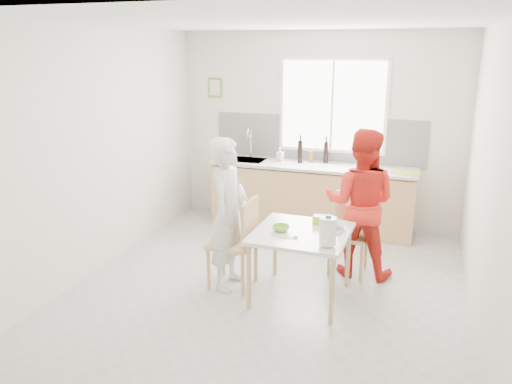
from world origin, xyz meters
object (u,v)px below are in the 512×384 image
(person_red, at_px, (360,203))
(milk_jug, at_px, (328,231))
(wine_bottle_a, at_px, (300,152))
(dining_table, at_px, (301,239))
(person_white, at_px, (229,214))
(bowl_green, at_px, (281,228))
(bowl_white, at_px, (337,225))
(chair_left, at_px, (239,239))
(wine_bottle_b, at_px, (326,152))
(chair_far, at_px, (350,229))

(person_red, height_order, milk_jug, person_red)
(wine_bottle_a, bearing_deg, person_red, -52.77)
(dining_table, distance_m, person_white, 0.80)
(bowl_green, bearing_deg, person_white, 173.71)
(bowl_white, bearing_deg, person_white, -168.46)
(chair_left, distance_m, person_white, 0.29)
(person_white, bearing_deg, bowl_green, -94.87)
(dining_table, distance_m, bowl_green, 0.23)
(dining_table, relative_size, person_white, 0.59)
(person_white, height_order, bowl_white, person_white)
(bowl_white, xyz_separation_m, wine_bottle_b, (-0.51, 1.98, 0.33))
(chair_left, height_order, person_white, person_white)
(milk_jug, height_order, wine_bottle_a, wine_bottle_a)
(dining_table, bearing_deg, wine_bottle_a, 104.60)
(milk_jug, bearing_deg, wine_bottle_b, 103.23)
(chair_far, relative_size, person_red, 0.55)
(chair_left, distance_m, bowl_white, 1.03)
(chair_left, relative_size, bowl_white, 4.76)
(bowl_green, bearing_deg, dining_table, 12.62)
(chair_left, bearing_deg, wine_bottle_a, 177.88)
(person_white, bearing_deg, bowl_white, -77.05)
(chair_left, xyz_separation_m, bowl_white, (0.98, 0.23, 0.20))
(dining_table, relative_size, wine_bottle_a, 2.97)
(dining_table, relative_size, chair_left, 0.97)
(dining_table, xyz_separation_m, wine_bottle_a, (-0.55, 2.10, 0.44))
(dining_table, height_order, person_red, person_red)
(milk_jug, bearing_deg, dining_table, 139.20)
(person_red, bearing_deg, milk_jug, 83.14)
(wine_bottle_b, bearing_deg, wine_bottle_a, -160.29)
(milk_jug, bearing_deg, chair_far, 88.66)
(bowl_green, bearing_deg, chair_left, 172.59)
(chair_left, xyz_separation_m, wine_bottle_a, (0.13, 2.08, 0.54))
(chair_far, distance_m, person_red, 0.35)
(bowl_green, bearing_deg, bowl_white, 29.55)
(chair_far, distance_m, bowl_green, 1.06)
(dining_table, distance_m, wine_bottle_a, 2.21)
(wine_bottle_a, bearing_deg, bowl_white, -65.33)
(wine_bottle_a, xyz_separation_m, wine_bottle_b, (0.34, 0.12, -0.01))
(person_white, distance_m, wine_bottle_b, 2.29)
(dining_table, distance_m, wine_bottle_b, 2.27)
(dining_table, bearing_deg, wine_bottle_b, 95.34)
(chair_left, height_order, chair_far, chair_left)
(person_white, bearing_deg, chair_far, -54.25)
(person_red, distance_m, bowl_white, 0.55)
(chair_left, bearing_deg, wine_bottle_b, 169.43)
(bowl_white, bearing_deg, bowl_green, -150.45)
(person_red, bearing_deg, person_white, 31.99)
(chair_far, bearing_deg, chair_left, -141.42)
(person_red, bearing_deg, wine_bottle_b, -63.70)
(milk_jug, bearing_deg, bowl_white, 92.62)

